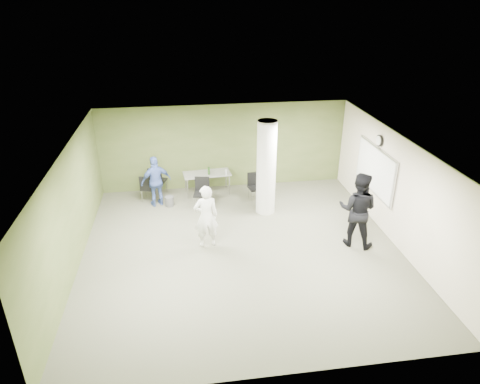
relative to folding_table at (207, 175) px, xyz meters
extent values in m
plane|color=#545644|center=(0.61, -3.49, -0.66)|extent=(8.00, 8.00, 0.00)
plane|color=white|center=(0.61, -3.49, 2.14)|extent=(8.00, 8.00, 0.00)
cube|color=#475729|center=(0.61, 0.51, 0.74)|extent=(8.00, 2.80, 0.02)
cube|color=#475729|center=(-3.39, -3.49, 0.74)|extent=(0.02, 8.00, 2.80)
cube|color=beige|center=(4.61, -3.49, 0.74)|extent=(0.02, 8.00, 2.80)
cylinder|color=silver|center=(1.61, -1.49, 0.74)|extent=(0.56, 0.56, 2.80)
cube|color=silver|center=(4.54, -2.29, 0.84)|extent=(0.04, 2.30, 1.30)
cube|color=white|center=(4.52, -2.29, 0.84)|extent=(0.02, 2.20, 1.20)
cylinder|color=black|center=(4.54, -2.29, 1.69)|extent=(0.05, 0.32, 0.32)
cylinder|color=white|center=(4.51, -2.29, 1.69)|extent=(0.02, 0.26, 0.26)
cube|color=gray|center=(-0.01, 0.01, 0.03)|extent=(1.55, 0.79, 0.04)
cylinder|color=silver|center=(-0.66, -0.32, -0.33)|extent=(0.04, 0.04, 0.67)
cylinder|color=silver|center=(0.69, -0.19, -0.33)|extent=(0.04, 0.04, 0.67)
cylinder|color=silver|center=(-0.71, 0.21, -0.33)|extent=(0.04, 0.04, 0.67)
cylinder|color=silver|center=(0.64, 0.33, -0.33)|extent=(0.04, 0.04, 0.67)
cylinder|color=#214316|center=(0.05, -0.11, 0.17)|extent=(0.07, 0.07, 0.25)
cylinder|color=#B2B2B7|center=(0.59, -0.20, 0.14)|extent=(0.06, 0.06, 0.18)
cylinder|color=#4C4C4C|center=(-1.24, -0.73, -0.51)|extent=(0.27, 0.27, 0.31)
cube|color=black|center=(-1.86, -0.24, -0.23)|extent=(0.54, 0.54, 0.05)
cube|color=black|center=(-1.91, -0.44, 0.01)|extent=(0.42, 0.14, 0.43)
cylinder|color=silver|center=(-1.64, -0.11, -0.46)|extent=(0.02, 0.02, 0.41)
cylinder|color=silver|center=(-1.99, -0.02, -0.46)|extent=(0.02, 0.02, 0.41)
cylinder|color=silver|center=(-1.73, -0.46, -0.46)|extent=(0.02, 0.02, 0.41)
cylinder|color=silver|center=(-2.08, -0.37, -0.46)|extent=(0.02, 0.02, 0.41)
cube|color=black|center=(-1.58, 0.16, -0.19)|extent=(0.61, 0.61, 0.05)
cube|color=black|center=(-1.66, -0.04, 0.07)|extent=(0.45, 0.19, 0.47)
cylinder|color=silver|center=(-1.33, 0.29, -0.44)|extent=(0.02, 0.02, 0.45)
cylinder|color=silver|center=(-1.71, 0.42, -0.44)|extent=(0.02, 0.02, 0.45)
cylinder|color=silver|center=(-1.46, -0.09, -0.44)|extent=(0.02, 0.02, 0.45)
cylinder|color=silver|center=(-1.84, 0.04, -0.44)|extent=(0.02, 0.02, 0.45)
cube|color=black|center=(-0.25, -0.97, -0.21)|extent=(0.54, 0.54, 0.05)
cube|color=black|center=(-0.21, -0.76, 0.04)|extent=(0.44, 0.12, 0.45)
cylinder|color=silver|center=(-0.47, -1.12, -0.45)|extent=(0.02, 0.02, 0.43)
cylinder|color=silver|center=(-0.10, -1.19, -0.45)|extent=(0.02, 0.02, 0.43)
cylinder|color=silver|center=(-0.40, -0.75, -0.45)|extent=(0.02, 0.02, 0.43)
cylinder|color=silver|center=(-0.03, -0.82, -0.45)|extent=(0.02, 0.02, 0.43)
cube|color=black|center=(1.46, -0.73, -0.23)|extent=(0.50, 0.50, 0.05)
cube|color=black|center=(1.42, -0.53, 0.01)|extent=(0.42, 0.10, 0.43)
cylinder|color=silver|center=(1.30, -0.93, -0.46)|extent=(0.02, 0.02, 0.41)
cylinder|color=silver|center=(1.66, -0.88, -0.46)|extent=(0.02, 0.02, 0.41)
cylinder|color=silver|center=(1.25, -0.58, -0.46)|extent=(0.02, 0.02, 0.41)
cylinder|color=silver|center=(1.61, -0.52, -0.46)|extent=(0.02, 0.02, 0.41)
imported|color=silver|center=(-0.26, -3.14, 0.19)|extent=(0.66, 0.47, 1.70)
imported|color=black|center=(3.55, -3.60, 0.34)|extent=(1.22, 1.15, 2.00)
imported|color=#3F569C|center=(-1.59, -0.61, 0.13)|extent=(1.01, 0.68, 1.59)
camera|label=1|loc=(-0.76, -12.65, 5.37)|focal=32.00mm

